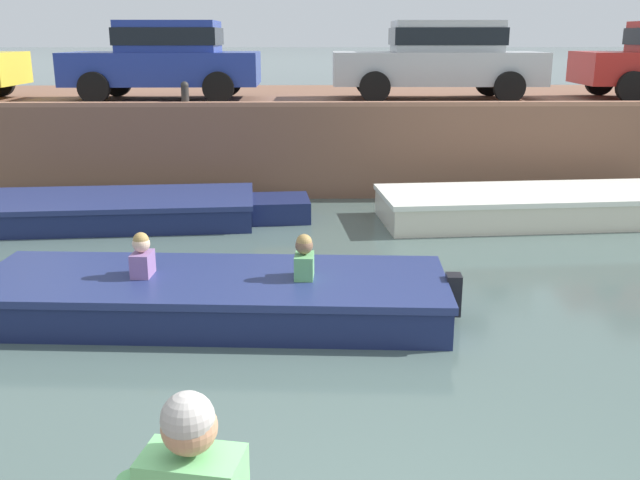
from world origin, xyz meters
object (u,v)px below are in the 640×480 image
object	(u,v)px
boat_moored_west_navy	(118,210)
car_centre_silver	(440,57)
mooring_bollard_mid	(185,93)
boat_moored_central_cream	(543,206)
motorboat_passing	(192,295)
car_left_inner_blue	(166,57)

from	to	relation	value
boat_moored_west_navy	car_centre_silver	world-z (taller)	car_centre_silver
boat_moored_west_navy	mooring_bollard_mid	size ratio (longest dim) A/B	13.31
boat_moored_west_navy	boat_moored_central_cream	size ratio (longest dim) A/B	0.99
boat_moored_central_cream	motorboat_passing	bearing A→B (deg)	-141.63
boat_moored_west_navy	car_left_inner_blue	world-z (taller)	car_left_inner_blue
motorboat_passing	boat_moored_west_navy	bearing A→B (deg)	114.10
motorboat_passing	car_left_inner_blue	world-z (taller)	car_left_inner_blue
mooring_bollard_mid	car_left_inner_blue	bearing A→B (deg)	112.76
boat_moored_central_cream	car_left_inner_blue	world-z (taller)	car_left_inner_blue
motorboat_passing	mooring_bollard_mid	distance (m)	6.41
car_left_inner_blue	mooring_bollard_mid	xyz separation A→B (m)	(0.56, -1.34, -0.61)
car_left_inner_blue	mooring_bollard_mid	world-z (taller)	car_left_inner_blue
boat_moored_west_navy	car_centre_silver	xyz separation A→B (m)	(5.81, 3.32, 2.35)
boat_moored_central_cream	car_left_inner_blue	distance (m)	7.86
boat_moored_central_cream	car_left_inner_blue	bearing A→B (deg)	153.68
boat_moored_west_navy	car_left_inner_blue	xyz separation A→B (m)	(0.31, 3.32, 2.35)
boat_moored_central_cream	motorboat_passing	world-z (taller)	motorboat_passing
boat_moored_west_navy	car_centre_silver	size ratio (longest dim) A/B	1.40
motorboat_passing	car_centre_silver	bearing A→B (deg)	61.91
boat_moored_west_navy	mooring_bollard_mid	world-z (taller)	mooring_bollard_mid
boat_moored_west_navy	car_centre_silver	bearing A→B (deg)	29.72
boat_moored_central_cream	car_left_inner_blue	xyz separation A→B (m)	(-6.73, 3.33, 2.32)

